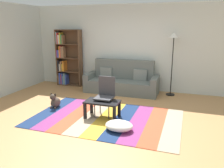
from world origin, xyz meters
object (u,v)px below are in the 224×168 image
(folding_chair, at_px, (105,93))
(bookshelf, at_px, (66,59))
(standing_lamp, at_px, (174,43))
(coffee_table, at_px, (102,104))
(pouf, at_px, (119,126))
(dog, at_px, (55,102))
(tv_remote, at_px, (107,100))
(couch, at_px, (122,82))

(folding_chair, bearing_deg, bookshelf, -171.10)
(standing_lamp, bearing_deg, coffee_table, -119.65)
(bookshelf, xyz_separation_m, pouf, (2.82, -2.95, -0.81))
(dog, bearing_deg, bookshelf, 112.09)
(coffee_table, xyz_separation_m, pouf, (0.55, -0.51, -0.22))
(coffee_table, distance_m, standing_lamp, 2.93)
(pouf, xyz_separation_m, dog, (-1.93, 0.75, 0.06))
(tv_remote, bearing_deg, standing_lamp, 24.49)
(bookshelf, height_order, folding_chair, bookshelf)
(bookshelf, distance_m, standing_lamp, 3.64)
(folding_chair, bearing_deg, standing_lamp, 111.25)
(coffee_table, relative_size, pouf, 1.38)
(pouf, xyz_separation_m, tv_remote, (-0.46, 0.56, 0.30))
(pouf, relative_size, tv_remote, 3.72)
(couch, bearing_deg, tv_remote, -83.00)
(coffee_table, distance_m, pouf, 0.78)
(bookshelf, distance_m, pouf, 4.16)
(standing_lamp, relative_size, tv_remote, 12.31)
(dog, height_order, standing_lamp, standing_lamp)
(bookshelf, relative_size, standing_lamp, 1.04)
(bookshelf, bearing_deg, coffee_table, -47.00)
(standing_lamp, bearing_deg, dog, -142.37)
(folding_chair, bearing_deg, couch, 148.17)
(pouf, height_order, dog, dog)
(couch, xyz_separation_m, dog, (-1.21, -1.91, -0.18))
(tv_remote, xyz_separation_m, folding_chair, (-0.09, 0.16, 0.13))
(bookshelf, height_order, tv_remote, bookshelf)
(pouf, relative_size, folding_chair, 0.62)
(dog, bearing_deg, standing_lamp, 37.63)
(standing_lamp, height_order, folding_chair, standing_lamp)
(coffee_table, height_order, standing_lamp, standing_lamp)
(dog, xyz_separation_m, folding_chair, (1.38, -0.02, 0.37))
(couch, relative_size, standing_lamp, 1.22)
(bookshelf, xyz_separation_m, folding_chair, (2.27, -2.22, -0.38))
(bookshelf, bearing_deg, standing_lamp, -1.97)
(dog, relative_size, folding_chair, 0.44)
(coffee_table, bearing_deg, tv_remote, 29.35)
(couch, height_order, dog, couch)
(tv_remote, relative_size, folding_chair, 0.17)
(pouf, distance_m, standing_lamp, 3.26)
(couch, relative_size, dog, 5.69)
(pouf, height_order, folding_chair, folding_chair)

